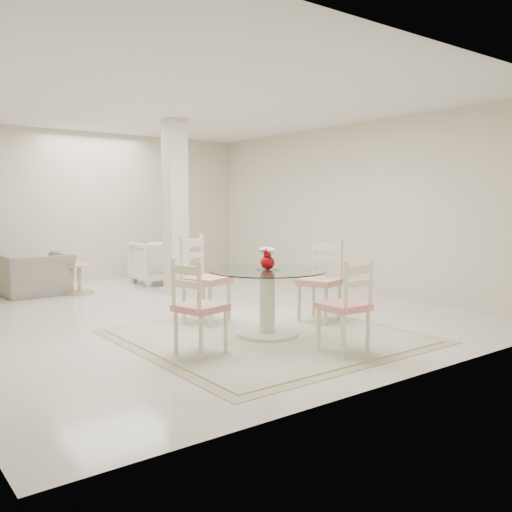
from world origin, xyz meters
TOP-DOWN VIEW (x-y plane):
  - ground at (0.00, 0.00)m, footprint 7.00×7.00m
  - room_shell at (0.00, 0.00)m, footprint 6.02×7.02m
  - column at (0.50, 1.30)m, footprint 0.30×0.30m
  - area_rug at (-0.06, -1.72)m, footprint 2.82×2.82m
  - dining_table at (-0.06, -1.72)m, footprint 1.25×1.25m
  - red_vase at (-0.06, -1.72)m, footprint 0.18×0.17m
  - dining_chair_east at (0.94, -1.52)m, footprint 0.55×0.55m
  - dining_chair_north at (-0.27, -0.72)m, footprint 0.60×0.60m
  - dining_chair_west at (-1.06, -1.91)m, footprint 0.49×0.49m
  - dining_chair_south at (0.11, -2.72)m, footprint 0.40×0.40m
  - recliner_taupe at (-1.30, 2.51)m, footprint 1.05×0.93m
  - armchair_white at (0.80, 2.56)m, footprint 0.85×0.88m
  - side_table at (-0.70, 2.25)m, footprint 0.45×0.45m

SIDE VIEW (x-z plane):
  - ground at x=0.00m, z-range 0.00..0.00m
  - area_rug at x=-0.06m, z-range 0.00..0.02m
  - side_table at x=-0.70m, z-range -0.02..0.45m
  - recliner_taupe at x=-1.30m, z-range 0.00..0.65m
  - dining_table at x=-0.06m, z-range 0.01..0.73m
  - armchair_white at x=0.80m, z-range 0.00..0.76m
  - dining_chair_south at x=0.11m, z-range 0.03..1.02m
  - dining_chair_west at x=-1.06m, z-range 0.03..1.03m
  - dining_chair_east at x=0.94m, z-range 0.03..1.12m
  - dining_chair_north at x=-0.27m, z-range 0.03..1.19m
  - red_vase at x=-0.06m, z-range 0.72..0.96m
  - column at x=0.50m, z-range 0.00..2.70m
  - room_shell at x=0.00m, z-range 0.50..3.21m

